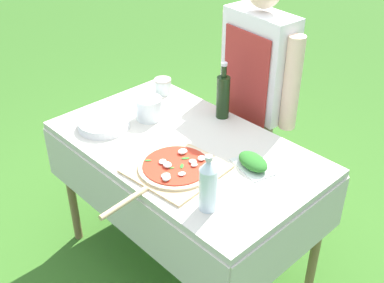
# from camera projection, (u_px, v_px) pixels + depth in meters

# --- Properties ---
(ground_plane) EXTENTS (12.00, 12.00, 0.00)m
(ground_plane) POSITION_uv_depth(u_px,v_px,m) (186.00, 262.00, 2.74)
(ground_plane) COLOR #386B23
(prep_table) EXTENTS (1.33, 0.80, 0.80)m
(prep_table) POSITION_uv_depth(u_px,v_px,m) (185.00, 161.00, 2.36)
(prep_table) COLOR beige
(prep_table) RESTS_ON ground
(person_cook) EXTENTS (0.56, 0.22, 1.50)m
(person_cook) POSITION_uv_depth(u_px,v_px,m) (256.00, 89.00, 2.63)
(person_cook) COLOR #70604C
(person_cook) RESTS_ON ground
(pizza_on_peel) EXTENTS (0.40, 0.63, 0.05)m
(pizza_on_peel) POSITION_uv_depth(u_px,v_px,m) (175.00, 168.00, 2.12)
(pizza_on_peel) COLOR #D1B27F
(pizza_on_peel) RESTS_ON prep_table
(oil_bottle) EXTENTS (0.07, 0.07, 0.31)m
(oil_bottle) POSITION_uv_depth(u_px,v_px,m) (223.00, 96.00, 2.47)
(oil_bottle) COLOR black
(oil_bottle) RESTS_ON prep_table
(water_bottle) EXTENTS (0.07, 0.07, 0.25)m
(water_bottle) POSITION_uv_depth(u_px,v_px,m) (208.00, 184.00, 1.85)
(water_bottle) COLOR silver
(water_bottle) RESTS_ON prep_table
(herb_container) EXTENTS (0.22, 0.16, 0.06)m
(herb_container) POSITION_uv_depth(u_px,v_px,m) (253.00, 162.00, 2.13)
(herb_container) COLOR silver
(herb_container) RESTS_ON prep_table
(mixing_tub) EXTENTS (0.14, 0.14, 0.11)m
(mixing_tub) POSITION_uv_depth(u_px,v_px,m) (149.00, 108.00, 2.49)
(mixing_tub) COLOR silver
(mixing_tub) RESTS_ON prep_table
(plate_stack) EXTENTS (0.26, 0.26, 0.04)m
(plate_stack) POSITION_uv_depth(u_px,v_px,m) (104.00, 124.00, 2.43)
(plate_stack) COLOR white
(plate_stack) RESTS_ON prep_table
(sauce_jar) EXTENTS (0.10, 0.10, 0.09)m
(sauce_jar) POSITION_uv_depth(u_px,v_px,m) (163.00, 87.00, 2.74)
(sauce_jar) COLOR silver
(sauce_jar) RESTS_ON prep_table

